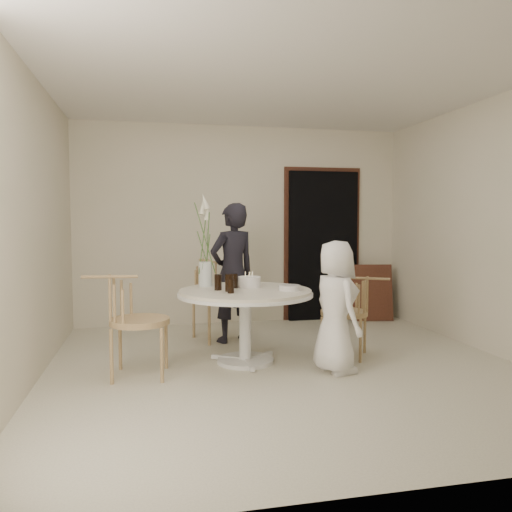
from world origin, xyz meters
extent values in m
plane|color=beige|center=(0.00, 0.00, 0.00)|extent=(4.50, 4.50, 0.00)
plane|color=white|center=(0.00, 0.00, 2.70)|extent=(4.50, 4.50, 0.00)
plane|color=beige|center=(0.00, 2.25, 1.35)|extent=(4.50, 0.00, 4.50)
plane|color=beige|center=(0.00, -2.25, 1.35)|extent=(4.50, 0.00, 4.50)
plane|color=beige|center=(-2.25, 0.00, 1.35)|extent=(0.00, 4.50, 4.50)
plane|color=beige|center=(2.25, 0.00, 1.35)|extent=(0.00, 4.50, 4.50)
cube|color=black|center=(1.15, 2.19, 1.05)|extent=(1.00, 0.10, 2.10)
cube|color=#5C2C1F|center=(1.15, 2.23, 1.11)|extent=(1.12, 0.03, 2.22)
cylinder|color=silver|center=(-0.35, 0.25, 0.02)|extent=(0.56, 0.56, 0.04)
cylinder|color=silver|center=(-0.35, 0.25, 0.34)|extent=(0.12, 0.12, 0.65)
cylinder|color=silver|center=(-0.35, 0.25, 0.68)|extent=(1.33, 1.33, 0.03)
cylinder|color=white|center=(-0.35, 0.25, 0.71)|extent=(1.30, 1.30, 0.04)
cube|color=#5C2C1F|center=(1.79, 1.95, 0.39)|extent=(0.62, 0.27, 0.79)
cylinder|color=tan|center=(-0.62, 1.01, 0.24)|extent=(0.03, 0.03, 0.48)
cylinder|color=tan|center=(-0.21, 1.15, 0.24)|extent=(0.03, 0.03, 0.48)
cylinder|color=tan|center=(-0.76, 1.42, 0.24)|extent=(0.03, 0.03, 0.48)
cylinder|color=tan|center=(-0.35, 1.56, 0.24)|extent=(0.03, 0.03, 0.48)
cylinder|color=tan|center=(-0.48, 1.28, 0.51)|extent=(0.54, 0.54, 0.05)
cylinder|color=tan|center=(0.63, 0.53, 0.22)|extent=(0.03, 0.03, 0.43)
cylinder|color=tan|center=(0.43, 0.20, 0.22)|extent=(0.03, 0.03, 0.43)
cylinder|color=tan|center=(0.96, 0.34, 0.22)|extent=(0.03, 0.03, 0.43)
cylinder|color=tan|center=(0.76, 0.00, 0.22)|extent=(0.03, 0.03, 0.43)
cylinder|color=tan|center=(0.70, 0.27, 0.45)|extent=(0.48, 0.48, 0.05)
cylinder|color=tan|center=(-1.18, -0.21, 0.24)|extent=(0.03, 0.03, 0.48)
cylinder|color=tan|center=(-1.13, 0.21, 0.24)|extent=(0.03, 0.03, 0.48)
cylinder|color=tan|center=(-1.60, -0.16, 0.24)|extent=(0.03, 0.03, 0.48)
cylinder|color=tan|center=(-1.55, 0.26, 0.24)|extent=(0.03, 0.03, 0.48)
cylinder|color=tan|center=(-1.36, 0.03, 0.50)|extent=(0.53, 0.53, 0.05)
imported|color=black|center=(-0.33, 1.15, 0.81)|extent=(0.69, 0.59, 1.61)
imported|color=white|center=(0.41, -0.22, 0.61)|extent=(0.49, 0.66, 1.23)
cylinder|color=white|center=(-0.28, 0.40, 0.78)|extent=(0.23, 0.23, 0.11)
cylinder|color=#FEE1A0|center=(-0.28, 0.40, 0.86)|extent=(0.01, 0.01, 0.05)
cylinder|color=#FEE1A0|center=(-0.24, 0.43, 0.86)|extent=(0.01, 0.01, 0.05)
cylinder|color=#FEE1A0|center=(-0.32, 0.42, 0.86)|extent=(0.01, 0.01, 0.05)
cylinder|color=black|center=(-0.53, 0.03, 0.80)|extent=(0.07, 0.07, 0.13)
cylinder|color=black|center=(-0.53, 0.15, 0.81)|extent=(0.10, 0.10, 0.17)
cylinder|color=black|center=(-0.62, 0.27, 0.81)|extent=(0.08, 0.08, 0.15)
cylinder|color=black|center=(-0.43, 0.39, 0.80)|extent=(0.07, 0.07, 0.14)
cylinder|color=silver|center=(0.06, 0.10, 0.76)|extent=(0.27, 0.27, 0.05)
cylinder|color=silver|center=(-0.71, 0.57, 0.86)|extent=(0.14, 0.14, 0.26)
cylinder|color=#446C2E|center=(-0.68, 0.58, 1.18)|extent=(0.01, 0.01, 0.64)
cone|color=#EBE7CA|center=(-0.68, 0.58, 1.50)|extent=(0.06, 0.06, 0.16)
cylinder|color=#446C2E|center=(-0.73, 0.59, 1.20)|extent=(0.01, 0.01, 0.69)
cone|color=#EBE7CA|center=(-0.73, 0.59, 1.55)|extent=(0.06, 0.06, 0.16)
cylinder|color=#446C2E|center=(-0.71, 0.54, 1.23)|extent=(0.01, 0.01, 0.75)
cone|color=#EBE7CA|center=(-0.71, 0.54, 1.61)|extent=(0.06, 0.06, 0.16)
camera|label=1|loc=(-1.28, -4.53, 1.40)|focal=35.00mm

